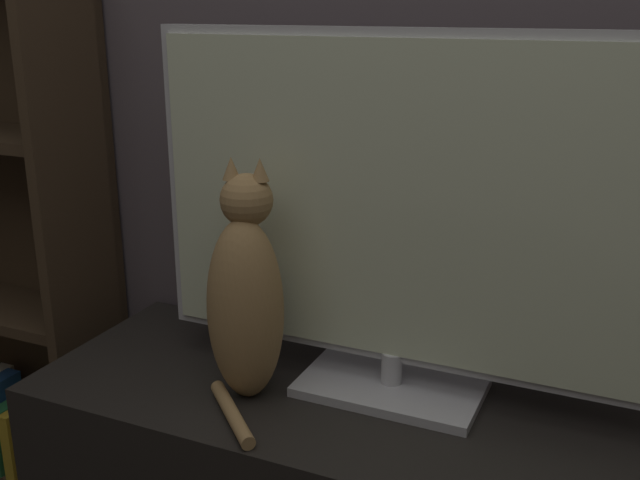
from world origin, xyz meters
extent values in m
cube|color=#564C51|center=(0.00, 1.22, 1.30)|extent=(4.80, 0.05, 2.60)
cube|color=#B7B7BC|center=(0.07, 0.98, 0.55)|extent=(0.38, 0.23, 0.02)
cylinder|color=#B7B7BC|center=(0.07, 0.98, 0.60)|extent=(0.04, 0.04, 0.07)
cube|color=#B7B7BC|center=(0.07, 0.98, 0.95)|extent=(1.05, 0.02, 0.67)
cube|color=beige|center=(0.07, 0.97, 0.95)|extent=(1.02, 0.01, 0.63)
ellipsoid|color=#997547|center=(-0.20, 0.84, 0.73)|extent=(0.18, 0.17, 0.38)
ellipsoid|color=black|center=(-0.21, 0.89, 0.72)|extent=(0.09, 0.06, 0.21)
sphere|color=#997547|center=(-0.20, 0.86, 0.96)|extent=(0.12, 0.12, 0.11)
cone|color=#997547|center=(-0.23, 0.86, 1.02)|extent=(0.04, 0.04, 0.04)
cone|color=#997547|center=(-0.18, 0.87, 1.02)|extent=(0.04, 0.04, 0.04)
cylinder|color=#997547|center=(-0.18, 0.74, 0.56)|extent=(0.18, 0.18, 0.03)
cube|color=#3D2D1E|center=(-0.81, 1.05, 0.75)|extent=(0.03, 0.28, 1.50)
cube|color=#3D2D1E|center=(-1.17, 1.18, 0.75)|extent=(0.75, 0.03, 1.50)
cube|color=#3D2D1E|center=(-1.17, 1.05, 0.01)|extent=(0.69, 0.25, 0.03)
cube|color=#236B38|center=(-1.09, 1.03, 0.13)|extent=(0.04, 0.21, 0.19)
cube|color=#B79323|center=(-1.04, 1.02, 0.13)|extent=(0.03, 0.20, 0.20)
cube|color=beige|center=(-0.98, 1.03, 0.14)|extent=(0.05, 0.20, 0.22)
camera|label=1|loc=(0.51, -0.36, 1.32)|focal=42.00mm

